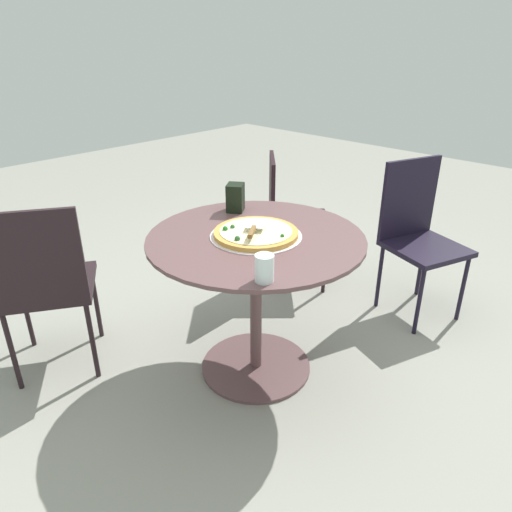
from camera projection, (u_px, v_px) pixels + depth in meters
The scene contains 9 objects.
ground_plane at pixel (256, 367), 2.39m from camera, with size 10.00×10.00×0.00m, color gray.
patio_table at pixel (256, 275), 2.16m from camera, with size 0.97×0.97×0.72m.
pizza_on_tray at pixel (256, 234), 2.07m from camera, with size 0.41×0.41×0.05m.
pizza_server at pixel (254, 228), 2.03m from camera, with size 0.20×0.16×0.02m.
drinking_cup at pixel (264, 268), 1.68m from camera, with size 0.07×0.07×0.10m, color silver.
napkin_dispenser at pixel (235, 198), 2.35m from camera, with size 0.09×0.08×0.14m, color black.
patio_chair_near at pixel (44, 280), 2.15m from camera, with size 0.57×0.57×0.89m.
patio_chair_far at pixel (418, 229), 2.70m from camera, with size 0.50×0.50×0.90m.
patio_chair_corner at pixel (288, 212), 3.01m from camera, with size 0.54×0.54×0.85m.
Camera 1 is at (1.39, 1.32, 1.54)m, focal length 33.00 mm.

